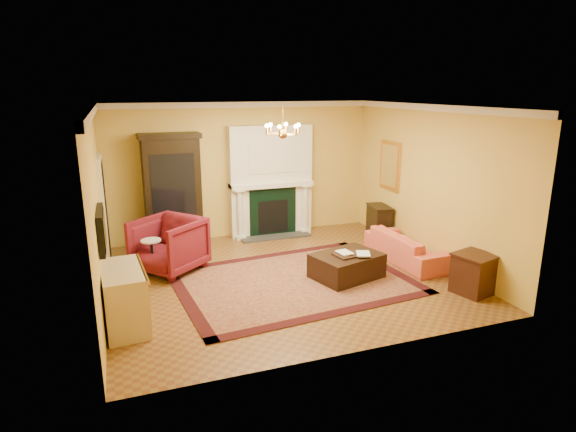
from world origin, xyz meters
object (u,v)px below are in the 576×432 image
end_table (474,275)px  pedestal_table (152,254)px  console_table (379,223)px  commode (124,298)px  wingback_armchair (169,242)px  leather_ottoman (347,265)px  coral_sofa (407,242)px  china_cabinet (173,193)px

end_table → pedestal_table: bearing=151.4°
console_table → commode: bearing=-148.0°
commode → console_table: bearing=19.8°
wingback_armchair → leather_ottoman: wingback_armchair is taller
pedestal_table → end_table: bearing=-28.6°
commode → coral_sofa: commode is taller
china_cabinet → end_table: china_cabinet is taller
wingback_armchair → coral_sofa: size_ratio=0.57×
wingback_armchair → leather_ottoman: size_ratio=0.96×
commode → pedestal_table: bearing=70.8°
end_table → console_table: (0.06, 3.17, 0.04)m
china_cabinet → leather_ottoman: 4.06m
leather_ottoman → wingback_armchair: bearing=138.3°
coral_sofa → end_table: (0.18, -1.68, -0.06)m
coral_sofa → commode: bearing=98.1°
wingback_armchair → coral_sofa: wingback_armchair is taller
pedestal_table → coral_sofa: size_ratio=0.33×
wingback_armchair → end_table: size_ratio=1.73×
commode → wingback_armchair: bearing=63.0°
wingback_armchair → coral_sofa: (4.43, -1.03, -0.17)m
wingback_armchair → console_table: wingback_armchair is taller
console_table → leather_ottoman: 2.55m
china_cabinet → console_table: 4.58m
pedestal_table → leather_ottoman: pedestal_table is taller
end_table → commode: bearing=172.2°
china_cabinet → end_table: 6.11m
pedestal_table → commode: 2.01m
china_cabinet → coral_sofa: 4.92m
commode → leather_ottoman: (3.77, 0.55, -0.20)m
wingback_armchair → commode: wingback_armchair is taller
end_table → leather_ottoman: bearing=142.3°
china_cabinet → leather_ottoman: (2.65, -2.94, -0.92)m
china_cabinet → end_table: (4.32, -4.23, -0.83)m
end_table → console_table: console_table is taller
pedestal_table → leather_ottoman: 3.53m
wingback_armchair → leather_ottoman: bearing=24.6°
coral_sofa → console_table: (0.24, 1.48, -0.02)m
wingback_armchair → pedestal_table: bearing=-123.4°
pedestal_table → coral_sofa: 4.84m
china_cabinet → commode: china_cabinet is taller
coral_sofa → console_table: size_ratio=2.69×
commode → leather_ottoman: size_ratio=1.00×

